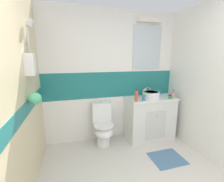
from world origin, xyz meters
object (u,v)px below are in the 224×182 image
(toothbrush_cup, at_px, (144,97))
(shampoo_bottle_tall, at_px, (136,96))
(hair_gel_jar, at_px, (170,97))
(toilet, at_px, (103,126))
(soap_dispenser, at_px, (173,95))
(sink_basin, at_px, (151,94))

(toothbrush_cup, distance_m, shampoo_bottle_tall, 0.17)
(hair_gel_jar, xyz_separation_m, shampoo_bottle_tall, (-0.70, 0.01, 0.07))
(toilet, bearing_deg, hair_gel_jar, -8.62)
(soap_dispenser, relative_size, hair_gel_jar, 2.16)
(soap_dispenser, bearing_deg, shampoo_bottle_tall, -178.87)
(sink_basin, bearing_deg, soap_dispenser, -27.05)
(toilet, distance_m, shampoo_bottle_tall, 0.84)
(toilet, bearing_deg, shampoo_bottle_tall, -17.64)
(hair_gel_jar, height_order, shampoo_bottle_tall, shampoo_bottle_tall)
(soap_dispenser, height_order, hair_gel_jar, soap_dispenser)
(sink_basin, height_order, hair_gel_jar, sink_basin)
(sink_basin, bearing_deg, toothbrush_cup, -142.88)
(sink_basin, distance_m, shampoo_bottle_tall, 0.46)
(sink_basin, xyz_separation_m, soap_dispenser, (0.37, -0.19, 0.00))
(toothbrush_cup, distance_m, soap_dispenser, 0.62)
(hair_gel_jar, bearing_deg, sink_basin, 143.02)
(toothbrush_cup, bearing_deg, hair_gel_jar, -2.74)
(sink_basin, bearing_deg, hair_gel_jar, -36.98)
(sink_basin, distance_m, toilet, 1.13)
(soap_dispenser, xyz_separation_m, shampoo_bottle_tall, (-0.79, -0.02, 0.04))
(toilet, distance_m, toothbrush_cup, 0.93)
(toothbrush_cup, bearing_deg, toilet, 167.22)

